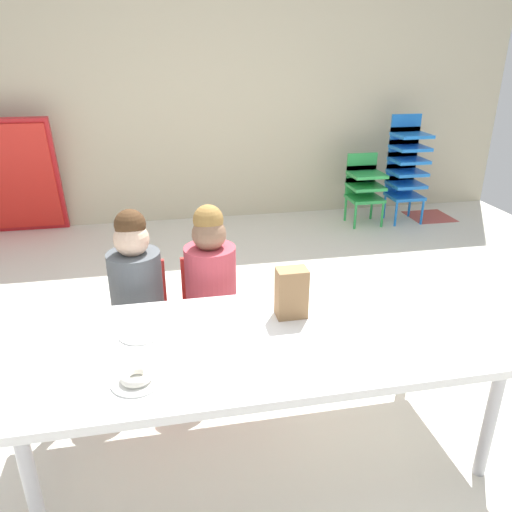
% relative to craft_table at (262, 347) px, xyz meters
% --- Properties ---
extents(ground_plane, '(6.27, 5.46, 0.02)m').
position_rel_craft_table_xyz_m(ground_plane, '(0.13, 0.56, -0.52)').
color(ground_plane, silver).
extents(back_wall, '(6.27, 0.10, 2.73)m').
position_rel_craft_table_xyz_m(back_wall, '(0.13, 3.29, 0.86)').
color(back_wall, beige).
rests_on(back_wall, ground_plane).
extents(craft_table, '(1.85, 0.78, 0.55)m').
position_rel_craft_table_xyz_m(craft_table, '(0.00, 0.00, 0.00)').
color(craft_table, white).
rests_on(craft_table, ground_plane).
extents(seated_child_near_camera, '(0.32, 0.31, 0.92)m').
position_rel_craft_table_xyz_m(seated_child_near_camera, '(-0.51, 0.62, 0.05)').
color(seated_child_near_camera, red).
rests_on(seated_child_near_camera, ground_plane).
extents(seated_child_middle_seat, '(0.34, 0.34, 0.92)m').
position_rel_craft_table_xyz_m(seated_child_middle_seat, '(-0.14, 0.62, 0.05)').
color(seated_child_middle_seat, red).
rests_on(seated_child_middle_seat, ground_plane).
extents(kid_chair_green_stack, '(0.32, 0.30, 0.68)m').
position_rel_craft_table_xyz_m(kid_chair_green_stack, '(1.61, 2.77, -0.11)').
color(kid_chair_green_stack, green).
rests_on(kid_chair_green_stack, ground_plane).
extents(kid_chair_blue_stack, '(0.32, 0.30, 1.04)m').
position_rel_craft_table_xyz_m(kid_chair_blue_stack, '(2.03, 2.77, 0.07)').
color(kid_chair_blue_stack, blue).
rests_on(kid_chair_blue_stack, ground_plane).
extents(folded_activity_table, '(0.90, 0.29, 1.09)m').
position_rel_craft_table_xyz_m(folded_activity_table, '(-1.71, 3.09, 0.03)').
color(folded_activity_table, red).
rests_on(folded_activity_table, ground_plane).
extents(paper_bag_brown, '(0.13, 0.09, 0.22)m').
position_rel_craft_table_xyz_m(paper_bag_brown, '(0.16, 0.15, 0.15)').
color(paper_bag_brown, '#9E754C').
rests_on(paper_bag_brown, craft_table).
extents(paper_plate_near_edge, '(0.18, 0.18, 0.01)m').
position_rel_craft_table_xyz_m(paper_plate_near_edge, '(-0.49, -0.19, 0.05)').
color(paper_plate_near_edge, white).
rests_on(paper_plate_near_edge, craft_table).
extents(paper_plate_center_table, '(0.18, 0.18, 0.01)m').
position_rel_craft_table_xyz_m(paper_plate_center_table, '(-0.48, 0.12, 0.05)').
color(paper_plate_center_table, white).
rests_on(paper_plate_center_table, craft_table).
extents(donut_powdered_on_plate, '(0.11, 0.11, 0.03)m').
position_rel_craft_table_xyz_m(donut_powdered_on_plate, '(-0.49, -0.19, 0.07)').
color(donut_powdered_on_plate, white).
rests_on(donut_powdered_on_plate, craft_table).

